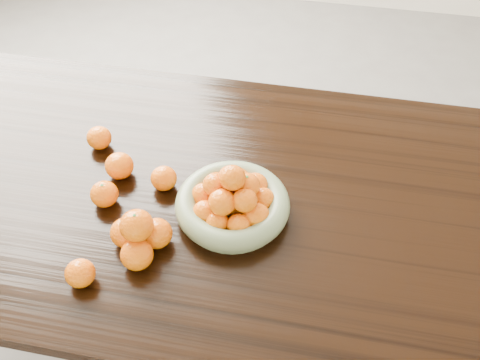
% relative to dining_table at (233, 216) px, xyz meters
% --- Properties ---
extents(ground, '(5.00, 5.00, 0.00)m').
position_rel_dining_table_xyz_m(ground, '(0.00, 0.00, -0.66)').
color(ground, '#625F5D').
rests_on(ground, ground).
extents(dining_table, '(2.00, 1.00, 0.75)m').
position_rel_dining_table_xyz_m(dining_table, '(0.00, 0.00, 0.00)').
color(dining_table, black).
rests_on(dining_table, ground).
extents(fruit_bowl, '(0.29, 0.29, 0.16)m').
position_rel_dining_table_xyz_m(fruit_bowl, '(0.01, -0.06, 0.13)').
color(fruit_bowl, '#677354').
rests_on(fruit_bowl, dining_table).
extents(orange_pyramid, '(0.15, 0.15, 0.13)m').
position_rel_dining_table_xyz_m(orange_pyramid, '(-0.18, -0.22, 0.14)').
color(orange_pyramid, orange).
rests_on(orange_pyramid, dining_table).
extents(loose_orange_0, '(0.07, 0.07, 0.07)m').
position_rel_dining_table_xyz_m(loose_orange_0, '(-0.32, -0.09, 0.12)').
color(loose_orange_0, orange).
rests_on(loose_orange_0, dining_table).
extents(loose_orange_1, '(0.07, 0.07, 0.06)m').
position_rel_dining_table_xyz_m(loose_orange_1, '(-0.28, -0.33, 0.12)').
color(loose_orange_1, orange).
rests_on(loose_orange_1, dining_table).
extents(loose_orange_2, '(0.07, 0.07, 0.07)m').
position_rel_dining_table_xyz_m(loose_orange_2, '(-0.18, -0.01, 0.12)').
color(loose_orange_2, orange).
rests_on(loose_orange_2, dining_table).
extents(loose_orange_3, '(0.07, 0.07, 0.07)m').
position_rel_dining_table_xyz_m(loose_orange_3, '(-0.41, 0.11, 0.12)').
color(loose_orange_3, orange).
rests_on(loose_orange_3, dining_table).
extents(loose_orange_4, '(0.08, 0.08, 0.07)m').
position_rel_dining_table_xyz_m(loose_orange_4, '(-0.31, 0.01, 0.13)').
color(loose_orange_4, orange).
rests_on(loose_orange_4, dining_table).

